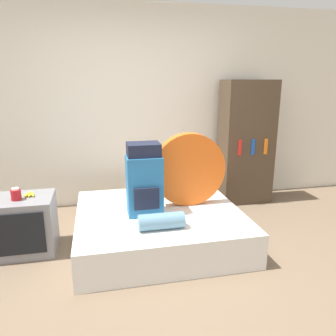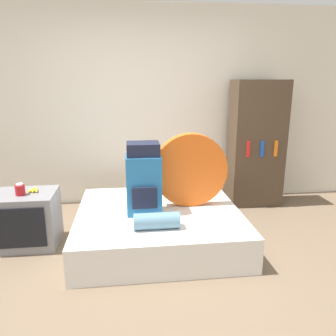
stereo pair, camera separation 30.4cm
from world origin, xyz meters
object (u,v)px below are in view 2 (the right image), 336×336
backpack (144,180)px  television (27,219)px  canister (20,190)px  tent_bag (190,170)px  bookshelf (256,144)px  sleeping_roll (157,221)px

backpack → television: backpack is taller
backpack → canister: bearing=177.0°
tent_bag → bookshelf: (1.05, 0.84, 0.10)m
sleeping_roll → television: bearing=158.6°
sleeping_roll → backpack: bearing=103.1°
television → bookshelf: 2.93m
sleeping_roll → canister: (-1.30, 0.46, 0.20)m
backpack → bookshelf: (1.55, 0.99, 0.14)m
sleeping_roll → bookshelf: size_ratio=0.25×
sleeping_roll → television: size_ratio=0.69×
television → tent_bag: bearing=1.5°
tent_bag → sleeping_roll: tent_bag is taller
backpack → tent_bag: tent_bag is taller
tent_bag → television: (-1.70, -0.04, -0.45)m
tent_bag → canister: 1.72m
television → canister: bearing=-112.8°
canister → bookshelf: (2.76, 0.92, 0.22)m
backpack → sleeping_roll: 0.49m
bookshelf → backpack: bearing=-147.5°
bookshelf → tent_bag: bearing=-141.4°
backpack → bookshelf: size_ratio=0.44×
tent_bag → sleeping_roll: bearing=-126.7°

